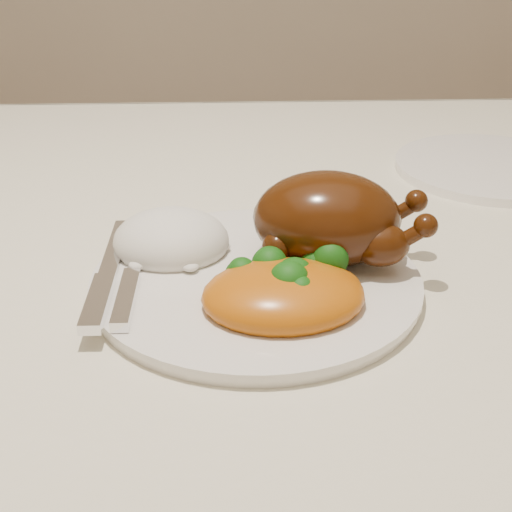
{
  "coord_description": "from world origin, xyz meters",
  "views": [
    {
      "loc": [
        0.04,
        -0.65,
        1.08
      ],
      "look_at": [
        0.06,
        -0.11,
        0.8
      ],
      "focal_mm": 50.0,
      "sensor_mm": 36.0,
      "label": 1
    }
  ],
  "objects_px": {
    "dining_table": "(194,323)",
    "dinner_plate": "(256,282)",
    "side_plate": "(491,167)",
    "roast_chicken": "(331,219)"
  },
  "relations": [
    {
      "from": "dining_table",
      "to": "dinner_plate",
      "type": "height_order",
      "value": "dinner_plate"
    },
    {
      "from": "roast_chicken",
      "to": "dining_table",
      "type": "bearing_deg",
      "value": 154.99
    },
    {
      "from": "side_plate",
      "to": "roast_chicken",
      "type": "height_order",
      "value": "roast_chicken"
    },
    {
      "from": "dinner_plate",
      "to": "roast_chicken",
      "type": "distance_m",
      "value": 0.09
    },
    {
      "from": "dining_table",
      "to": "roast_chicken",
      "type": "height_order",
      "value": "roast_chicken"
    },
    {
      "from": "dining_table",
      "to": "dinner_plate",
      "type": "relative_size",
      "value": 5.63
    },
    {
      "from": "dinner_plate",
      "to": "side_plate",
      "type": "bearing_deg",
      "value": 42.76
    },
    {
      "from": "dining_table",
      "to": "side_plate",
      "type": "bearing_deg",
      "value": 25.53
    },
    {
      "from": "dining_table",
      "to": "dinner_plate",
      "type": "xyz_separation_m",
      "value": [
        0.06,
        -0.11,
        0.11
      ]
    },
    {
      "from": "dinner_plate",
      "to": "side_plate",
      "type": "relative_size",
      "value": 1.2
    }
  ]
}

